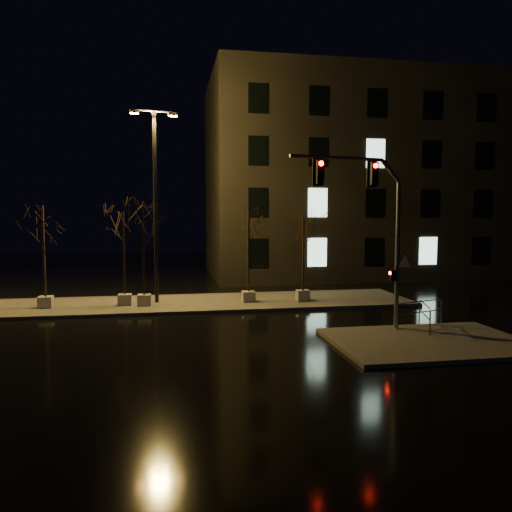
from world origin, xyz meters
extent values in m
plane|color=black|center=(0.00, 0.00, 0.00)|extent=(90.00, 90.00, 0.00)
cube|color=#494541|center=(0.00, 6.00, 0.07)|extent=(22.00, 5.00, 0.15)
cube|color=#494541|center=(7.50, -3.50, 0.07)|extent=(7.00, 5.00, 0.15)
cube|color=black|center=(14.00, 18.00, 7.50)|extent=(25.00, 12.00, 15.00)
cube|color=#A3A098|center=(-7.75, 5.67, 0.43)|extent=(0.65, 0.65, 0.55)
cylinder|color=black|center=(-7.75, 5.67, 2.91)|extent=(0.11, 0.11, 4.43)
cube|color=#A3A098|center=(-3.98, 5.68, 0.43)|extent=(0.65, 0.65, 0.55)
cylinder|color=black|center=(-3.98, 5.68, 2.77)|extent=(0.11, 0.11, 4.15)
cube|color=#A3A098|center=(-3.01, 5.40, 0.43)|extent=(0.65, 0.65, 0.55)
cylinder|color=black|center=(-3.01, 5.40, 2.91)|extent=(0.11, 0.11, 4.42)
cube|color=#A3A098|center=(2.33, 5.56, 0.43)|extent=(0.65, 0.65, 0.55)
cylinder|color=black|center=(2.33, 5.56, 2.81)|extent=(0.11, 0.11, 4.22)
cube|color=#A3A098|center=(5.23, 5.43, 0.43)|extent=(0.65, 0.65, 0.55)
cylinder|color=black|center=(5.23, 5.43, 2.61)|extent=(0.11, 0.11, 3.82)
cylinder|color=slate|center=(7.18, -1.50, 3.06)|extent=(0.17, 0.17, 5.83)
cylinder|color=slate|center=(4.46, -2.00, 6.79)|extent=(3.85, 0.83, 0.14)
cube|color=black|center=(6.03, -1.71, 6.26)|extent=(0.33, 0.26, 0.87)
cube|color=black|center=(3.74, -2.13, 6.26)|extent=(0.33, 0.26, 0.87)
cube|color=black|center=(6.97, -1.54, 2.29)|extent=(0.24, 0.21, 0.44)
cone|color=red|center=(7.47, -1.50, 2.77)|extent=(1.00, 0.21, 1.01)
sphere|color=#FF0C07|center=(7.18, -1.50, 6.55)|extent=(0.17, 0.17, 0.17)
cylinder|color=black|center=(-2.41, 6.24, 5.03)|extent=(0.20, 0.20, 9.77)
cylinder|color=black|center=(-2.41, 6.24, 9.92)|extent=(2.13, 0.51, 0.10)
cube|color=orange|center=(-3.37, 6.05, 9.77)|extent=(0.53, 0.36, 0.20)
cube|color=orange|center=(-1.45, 6.43, 9.77)|extent=(0.53, 0.36, 0.20)
cylinder|color=slate|center=(7.06, -1.86, 0.64)|extent=(0.05, 0.05, 0.99)
cylinder|color=slate|center=(9.37, -1.14, 0.64)|extent=(0.05, 0.05, 0.99)
cylinder|color=slate|center=(8.22, -1.50, 1.19)|extent=(2.32, 0.77, 0.04)
cylinder|color=slate|center=(8.22, -1.50, 0.75)|extent=(2.32, 0.77, 0.04)
cylinder|color=slate|center=(7.85, -2.95, 0.63)|extent=(0.05, 0.05, 0.96)
cylinder|color=slate|center=(8.50, -0.91, 0.63)|extent=(0.05, 0.05, 0.96)
cylinder|color=slate|center=(8.17, -1.93, 1.17)|extent=(0.70, 2.05, 0.04)
cylinder|color=slate|center=(8.17, -1.93, 0.74)|extent=(0.70, 2.05, 0.04)
camera|label=1|loc=(-1.78, -19.94, 4.67)|focal=35.00mm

